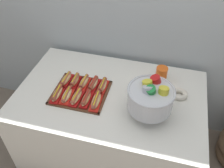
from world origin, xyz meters
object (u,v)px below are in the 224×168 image
(hot_dog_1, at_px, (67,96))
(hot_dog_2, at_px, (76,97))
(hot_dog_5, at_px, (66,80))
(punch_bowl, at_px, (151,98))
(hot_dog_4, at_px, (96,101))
(hot_dog_8, at_px, (93,84))
(donut, at_px, (179,94))
(hot_dog_3, at_px, (86,99))
(hot_dog_9, at_px, (103,86))
(hot_dog_0, at_px, (57,94))
(hot_dog_6, at_px, (75,81))
(buffet_table, at_px, (110,123))
(serving_tray, at_px, (81,93))
(hot_dog_7, at_px, (84,82))

(hot_dog_1, distance_m, hot_dog_2, 0.08)
(hot_dog_5, height_order, punch_bowl, punch_bowl)
(hot_dog_4, distance_m, hot_dog_8, 0.18)
(punch_bowl, bearing_deg, hot_dog_8, 161.11)
(hot_dog_4, bearing_deg, donut, 22.93)
(hot_dog_3, bearing_deg, hot_dog_2, -179.71)
(hot_dog_9, bearing_deg, punch_bowl, -22.34)
(hot_dog_0, bearing_deg, hot_dog_6, 65.85)
(hot_dog_0, bearing_deg, donut, 15.61)
(hot_dog_9, height_order, punch_bowl, punch_bowl)
(punch_bowl, bearing_deg, donut, 50.00)
(hot_dog_5, relative_size, punch_bowl, 0.54)
(hot_dog_9, bearing_deg, hot_dog_5, -179.71)
(buffet_table, height_order, punch_bowl, punch_bowl)
(hot_dog_4, distance_m, hot_dog_9, 0.17)
(hot_dog_5, bearing_deg, donut, 5.17)
(hot_dog_0, bearing_deg, buffet_table, 20.37)
(hot_dog_5, relative_size, hot_dog_6, 1.11)
(serving_tray, relative_size, hot_dog_5, 2.41)
(hot_dog_1, height_order, hot_dog_5, same)
(hot_dog_2, bearing_deg, hot_dog_5, 132.57)
(hot_dog_6, bearing_deg, buffet_table, -5.64)
(hot_dog_8, distance_m, donut, 0.65)
(hot_dog_2, height_order, hot_dog_4, same)
(hot_dog_1, bearing_deg, hot_dog_0, -179.71)
(serving_tray, xyz_separation_m, hot_dog_8, (0.07, 0.08, 0.03))
(hot_dog_5, xyz_separation_m, punch_bowl, (0.68, -0.15, 0.12))
(donut, bearing_deg, hot_dog_2, -161.41)
(hot_dog_1, height_order, hot_dog_2, hot_dog_2)
(serving_tray, xyz_separation_m, hot_dog_4, (0.15, -0.08, 0.03))
(hot_dog_2, distance_m, punch_bowl, 0.54)
(buffet_table, bearing_deg, hot_dog_6, 174.36)
(hot_dog_1, distance_m, hot_dog_9, 0.28)
(serving_tray, distance_m, hot_dog_0, 0.17)
(buffet_table, distance_m, hot_dog_4, 0.42)
(serving_tray, height_order, hot_dog_4, hot_dog_4)
(hot_dog_4, bearing_deg, hot_dog_2, -179.71)
(hot_dog_1, height_order, donut, hot_dog_1)
(hot_dog_7, height_order, punch_bowl, punch_bowl)
(hot_dog_3, height_order, hot_dog_7, same)
(hot_dog_4, relative_size, hot_dog_9, 1.13)
(donut, bearing_deg, hot_dog_8, -173.16)
(hot_dog_7, relative_size, hot_dog_8, 0.96)
(hot_dog_5, distance_m, punch_bowl, 0.71)
(hot_dog_4, height_order, hot_dog_6, hot_dog_6)
(buffet_table, distance_m, hot_dog_8, 0.42)
(hot_dog_7, bearing_deg, hot_dog_4, -47.43)
(hot_dog_6, distance_m, hot_dog_9, 0.23)
(hot_dog_1, bearing_deg, hot_dog_9, 36.55)
(serving_tray, relative_size, hot_dog_0, 2.19)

